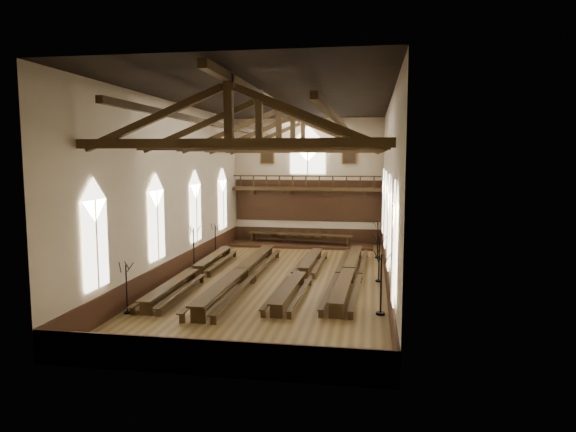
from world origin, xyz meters
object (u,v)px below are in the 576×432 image
(refectory_row_c, at_px, (301,273))
(candelabrum_left_near, at_px, (127,298))
(refectory_row_b, at_px, (241,272))
(candelabrum_left_mid, at_px, (194,257))
(refectory_row_a, at_px, (195,271))
(dais, at_px, (300,245))
(high_table, at_px, (300,235))
(refectory_row_d, at_px, (349,271))
(candelabrum_right_near, at_px, (381,295))
(candelabrum_right_far, at_px, (378,247))
(candelabrum_left_far, at_px, (215,247))
(candelabrum_right_mid, at_px, (379,268))

(refectory_row_c, bearing_deg, candelabrum_left_near, -134.24)
(refectory_row_b, xyz_separation_m, candelabrum_left_mid, (-3.58, 2.35, 0.25))
(refectory_row_a, height_order, candelabrum_left_near, candelabrum_left_near)
(dais, distance_m, high_table, 0.76)
(refectory_row_a, distance_m, refectory_row_d, 8.70)
(refectory_row_a, height_order, candelabrum_right_near, candelabrum_right_near)
(refectory_row_c, relative_size, candelabrum_left_mid, 4.96)
(candelabrum_right_far, bearing_deg, refectory_row_c, -119.38)
(refectory_row_c, height_order, candelabrum_left_mid, candelabrum_left_mid)
(refectory_row_b, distance_m, candelabrum_right_far, 11.15)
(dais, bearing_deg, high_table, 90.00)
(refectory_row_d, height_order, candelabrum_left_near, candelabrum_left_near)
(candelabrum_left_mid, height_order, candelabrum_left_far, candelabrum_left_mid)
(refectory_row_d, relative_size, candelabrum_left_near, 6.24)
(refectory_row_b, bearing_deg, high_table, 82.83)
(high_table, height_order, candelabrum_left_far, candelabrum_left_far)
(high_table, xyz_separation_m, candelabrum_right_near, (5.98, -17.00, 0.02))
(refectory_row_d, xyz_separation_m, dais, (-4.32, 10.95, -0.46))
(candelabrum_left_near, relative_size, candelabrum_left_mid, 0.83)
(refectory_row_d, height_order, candelabrum_left_far, candelabrum_left_far)
(refectory_row_a, bearing_deg, candelabrum_left_near, -97.07)
(candelabrum_right_mid, bearing_deg, high_table, 118.82)
(refectory_row_d, xyz_separation_m, candelabrum_left_mid, (-9.44, 1.03, 0.29))
(candelabrum_left_near, distance_m, candelabrum_left_far, 13.10)
(refectory_row_d, distance_m, candelabrum_right_far, 7.10)
(refectory_row_a, xyz_separation_m, candelabrum_left_far, (-0.82, 6.53, 0.20))
(candelabrum_right_mid, bearing_deg, refectory_row_b, -169.50)
(refectory_row_b, bearing_deg, candelabrum_left_mid, 146.63)
(candelabrum_right_far, bearing_deg, refectory_row_b, -132.47)
(candelabrum_right_near, xyz_separation_m, candelabrum_right_mid, (0.00, 6.13, -0.08))
(candelabrum_right_near, bearing_deg, refectory_row_b, 147.84)
(high_table, distance_m, candelabrum_left_far, 7.53)
(candelabrum_left_mid, xyz_separation_m, candelabrum_right_mid, (11.10, -0.96, -0.06))
(refectory_row_c, relative_size, high_table, 1.66)
(dais, xyz_separation_m, candelabrum_left_near, (-5.12, -18.63, 0.61))
(dais, distance_m, candelabrum_right_far, 7.25)
(candelabrum_left_near, distance_m, candelabrum_left_mid, 8.72)
(refectory_row_b, height_order, dais, refectory_row_b)
(candelabrum_right_mid, height_order, candelabrum_right_far, candelabrum_right_mid)
(candelabrum_left_near, height_order, candelabrum_left_far, candelabrum_left_far)
(candelabrum_left_near, bearing_deg, high_table, 74.64)
(refectory_row_a, height_order, refectory_row_d, refectory_row_d)
(refectory_row_c, xyz_separation_m, candelabrum_left_mid, (-6.85, 1.69, 0.35))
(refectory_row_d, bearing_deg, candelabrum_left_near, -140.86)
(refectory_row_d, relative_size, candelabrum_right_far, 5.68)
(candelabrum_right_near, bearing_deg, refectory_row_c, 128.22)
(candelabrum_right_near, bearing_deg, candelabrum_right_mid, 90.00)
(refectory_row_b, bearing_deg, candelabrum_left_near, -119.33)
(refectory_row_d, bearing_deg, candelabrum_right_near, -74.68)
(candelabrum_left_near, bearing_deg, candelabrum_right_near, 8.37)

